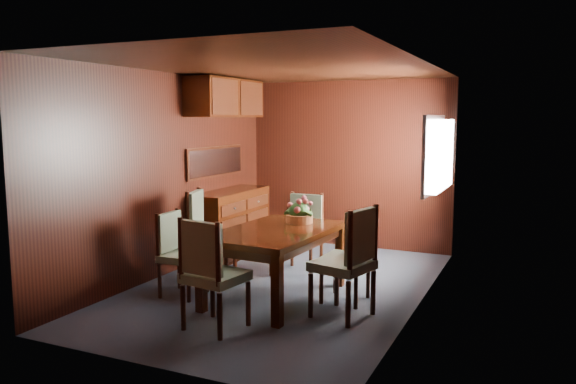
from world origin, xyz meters
The scene contains 11 objects.
ground centered at (0.00, 0.00, 0.00)m, with size 4.50×4.50×0.00m, color #323845.
room_shell centered at (-0.10, 0.33, 1.63)m, with size 3.06×4.52×2.41m.
sideboard centered at (-1.25, 1.00, 0.45)m, with size 0.48×1.40×0.90m, color black.
dining_table centered at (0.09, -0.38, 0.63)m, with size 1.07×1.61×0.73m.
chair_left_near centered at (-0.91, -0.70, 0.50)m, with size 0.42×0.44×0.90m.
chair_left_far centered at (-0.91, -0.14, 0.59)m, with size 0.61×0.62×1.06m.
chair_right_near centered at (0.98, -0.63, 0.59)m, with size 0.59×0.61×1.06m.
chair_right_far centered at (0.85, -0.17, 0.52)m, with size 0.44×0.46×0.94m.
chair_head centered at (-0.04, -1.44, 0.56)m, with size 0.54×0.53×1.02m.
chair_foot centered at (-0.07, 0.75, 0.53)m, with size 0.46×0.44×0.95m.
flower_centerpiece centered at (0.17, 0.06, 0.88)m, with size 0.32×0.32×0.32m.
Camera 1 is at (2.55, -5.49, 1.86)m, focal length 35.00 mm.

